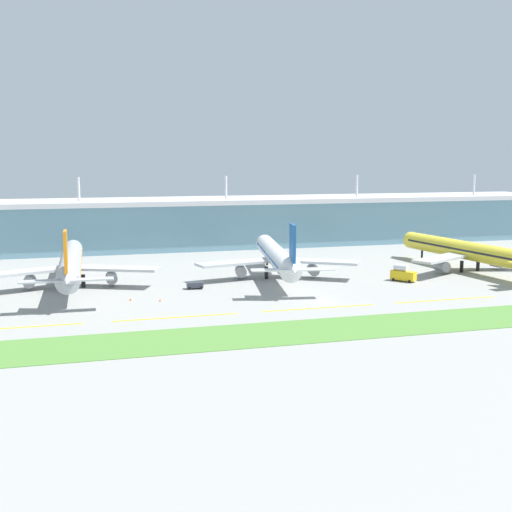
# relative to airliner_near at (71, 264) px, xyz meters

# --- Properties ---
(ground_plane) EXTENTS (600.00, 600.00, 0.00)m
(ground_plane) POSITION_rel_airliner_near_xyz_m (59.47, -36.70, -6.46)
(ground_plane) COLOR gray
(terminal_building) EXTENTS (288.00, 34.00, 28.56)m
(terminal_building) POSITION_rel_airliner_near_xyz_m (59.47, 72.50, 3.52)
(terminal_building) COLOR #6693A8
(terminal_building) RESTS_ON ground
(airliner_near) EXTENTS (48.79, 70.51, 18.90)m
(airliner_near) POSITION_rel_airliner_near_xyz_m (0.00, 0.00, 0.00)
(airliner_near) COLOR #ADB2BC
(airliner_near) RESTS_ON ground
(airliner_middle) EXTENTS (48.10, 68.49, 18.90)m
(airliner_middle) POSITION_rel_airliner_near_xyz_m (58.91, -1.48, -0.00)
(airliner_middle) COLOR white
(airliner_middle) RESTS_ON ground
(airliner_far) EXTENTS (48.46, 67.64, 18.90)m
(airliner_far) POSITION_rel_airliner_near_xyz_m (120.42, -6.38, -0.00)
(airliner_far) COLOR yellow
(airliner_far) RESTS_ON ground
(taxiway_stripe_west) EXTENTS (28.00, 0.70, 0.04)m
(taxiway_stripe_west) POSITION_rel_airliner_near_xyz_m (-11.53, -42.71, -6.44)
(taxiway_stripe_west) COLOR yellow
(taxiway_stripe_west) RESTS_ON ground
(taxiway_stripe_mid_west) EXTENTS (28.00, 0.70, 0.04)m
(taxiway_stripe_mid_west) POSITION_rel_airliner_near_xyz_m (22.47, -42.71, -6.44)
(taxiway_stripe_mid_west) COLOR yellow
(taxiway_stripe_mid_west) RESTS_ON ground
(taxiway_stripe_centre) EXTENTS (28.00, 0.70, 0.04)m
(taxiway_stripe_centre) POSITION_rel_airliner_near_xyz_m (56.47, -42.71, -6.44)
(taxiway_stripe_centre) COLOR yellow
(taxiway_stripe_centre) RESTS_ON ground
(taxiway_stripe_mid_east) EXTENTS (28.00, 0.70, 0.04)m
(taxiway_stripe_mid_east) POSITION_rel_airliner_near_xyz_m (90.47, -42.71, -6.44)
(taxiway_stripe_mid_east) COLOR yellow
(taxiway_stripe_mid_east) RESTS_ON ground
(grass_verge) EXTENTS (300.00, 18.00, 0.10)m
(grass_verge) POSITION_rel_airliner_near_xyz_m (59.47, -61.62, -6.41)
(grass_verge) COLOR #518438
(grass_verge) RESTS_ON ground
(pushback_tug) EXTENTS (4.58, 2.83, 1.85)m
(pushback_tug) POSITION_rel_airliner_near_xyz_m (32.39, -11.82, -5.36)
(pushback_tug) COLOR #333842
(pushback_tug) RESTS_ON ground
(fuel_truck) EXTENTS (6.30, 7.37, 4.95)m
(fuel_truck) POSITION_rel_airliner_near_xyz_m (92.34, -16.94, -4.19)
(fuel_truck) COLOR gold
(fuel_truck) RESTS_ON ground
(safety_cone_left_wingtip) EXTENTS (0.56, 0.56, 0.70)m
(safety_cone_left_wingtip) POSITION_rel_airliner_near_xyz_m (21.20, -25.11, -6.11)
(safety_cone_left_wingtip) COLOR orange
(safety_cone_left_wingtip) RESTS_ON ground
(safety_cone_nose_front) EXTENTS (0.56, 0.56, 0.70)m
(safety_cone_nose_front) POSITION_rel_airliner_near_xyz_m (14.20, -22.11, -6.11)
(safety_cone_nose_front) COLOR orange
(safety_cone_nose_front) RESTS_ON ground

